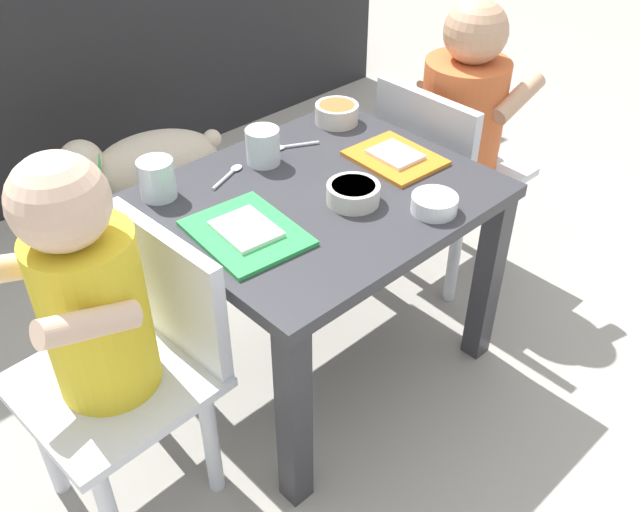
{
  "coord_description": "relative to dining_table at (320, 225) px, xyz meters",
  "views": [
    {
      "loc": [
        -0.75,
        -0.8,
        1.11
      ],
      "look_at": [
        0.0,
        0.0,
        0.28
      ],
      "focal_mm": 39.33,
      "sensor_mm": 36.0,
      "label": 1
    }
  ],
  "objects": [
    {
      "name": "ground_plane",
      "position": [
        0.0,
        0.0,
        -0.35
      ],
      "size": [
        7.0,
        7.0,
        0.0
      ],
      "primitive_type": "plane",
      "color": "#9E998E"
    },
    {
      "name": "dining_table",
      "position": [
        0.0,
        0.0,
        0.0
      ],
      "size": [
        0.59,
        0.5,
        0.43
      ],
      "color": "#333338",
      "rests_on": "ground"
    },
    {
      "name": "seated_child_left",
      "position": [
        -0.46,
        -0.01,
        0.07
      ],
      "size": [
        0.29,
        0.29,
        0.69
      ],
      "color": "silver",
      "rests_on": "ground"
    },
    {
      "name": "seated_child_right",
      "position": [
        0.46,
        0.03,
        0.06
      ],
      "size": [
        0.28,
        0.28,
        0.67
      ],
      "color": "silver",
      "rests_on": "ground"
    },
    {
      "name": "dog",
      "position": [
        0.02,
        0.69,
        -0.16
      ],
      "size": [
        0.43,
        0.26,
        0.29
      ],
      "color": "beige",
      "rests_on": "ground"
    },
    {
      "name": "food_tray_left",
      "position": [
        -0.19,
        -0.02,
        0.08
      ],
      "size": [
        0.17,
        0.21,
        0.02
      ],
      "color": "green",
      "rests_on": "dining_table"
    },
    {
      "name": "food_tray_right",
      "position": [
        0.19,
        -0.02,
        0.08
      ],
      "size": [
        0.15,
        0.18,
        0.02
      ],
      "color": "orange",
      "rests_on": "dining_table"
    },
    {
      "name": "water_cup_left",
      "position": [
        -0.01,
        0.15,
        0.11
      ],
      "size": [
        0.07,
        0.07,
        0.07
      ],
      "color": "white",
      "rests_on": "dining_table"
    },
    {
      "name": "water_cup_right",
      "position": [
        -0.22,
        0.19,
        0.11
      ],
      "size": [
        0.07,
        0.07,
        0.07
      ],
      "color": "white",
      "rests_on": "dining_table"
    },
    {
      "name": "veggie_bowl_near",
      "position": [
        0.22,
        0.18,
        0.1
      ],
      "size": [
        0.09,
        0.09,
        0.04
      ],
      "color": "silver",
      "rests_on": "dining_table"
    },
    {
      "name": "cereal_bowl_right_side",
      "position": [
        0.02,
        -0.07,
        0.1
      ],
      "size": [
        0.1,
        0.1,
        0.04
      ],
      "color": "silver",
      "rests_on": "dining_table"
    },
    {
      "name": "cereal_bowl_left_side",
      "position": [
        0.1,
        -0.19,
        0.09
      ],
      "size": [
        0.08,
        0.08,
        0.03
      ],
      "color": "white",
      "rests_on": "dining_table"
    },
    {
      "name": "spoon_by_left_tray",
      "position": [
        0.07,
        0.16,
        0.08
      ],
      "size": [
        0.09,
        0.06,
        0.01
      ],
      "color": "silver",
      "rests_on": "dining_table"
    },
    {
      "name": "spoon_by_right_tray",
      "position": [
        -0.09,
        0.16,
        0.08
      ],
      "size": [
        0.1,
        0.05,
        0.01
      ],
      "color": "silver",
      "rests_on": "dining_table"
    }
  ]
}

